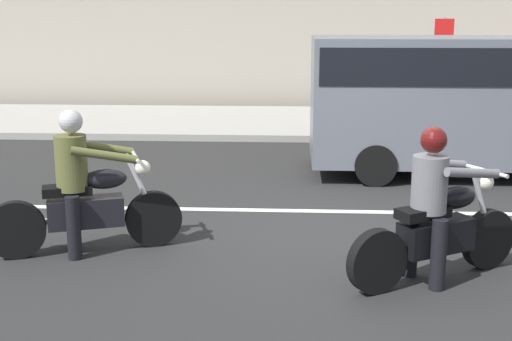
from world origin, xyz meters
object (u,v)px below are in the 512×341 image
object	(u,v)px
pedestrian_bystander	(393,77)
parked_van_slate_gray	(470,95)
motorcycle_with_rider_olive	(83,195)
street_sign_post	(442,57)
motorcycle_with_rider_gray	(436,218)

from	to	relation	value
pedestrian_bystander	parked_van_slate_gray	bearing A→B (deg)	-82.36
motorcycle_with_rider_olive	street_sign_post	size ratio (longest dim) A/B	0.87
motorcycle_with_rider_gray	pedestrian_bystander	xyz separation A→B (m)	(0.82, 9.09, 0.51)
street_sign_post	motorcycle_with_rider_gray	bearing A→B (deg)	-101.70
parked_van_slate_gray	pedestrian_bystander	distance (m)	4.48
motorcycle_with_rider_olive	parked_van_slate_gray	distance (m)	6.50
parked_van_slate_gray	pedestrian_bystander	size ratio (longest dim) A/B	2.91
pedestrian_bystander	motorcycle_with_rider_olive	bearing A→B (deg)	-117.82
motorcycle_with_rider_gray	pedestrian_bystander	world-z (taller)	pedestrian_bystander
motorcycle_with_rider_olive	parked_van_slate_gray	world-z (taller)	parked_van_slate_gray
motorcycle_with_rider_gray	street_sign_post	size ratio (longest dim) A/B	0.78
motorcycle_with_rider_gray	pedestrian_bystander	bearing A→B (deg)	84.87
motorcycle_with_rider_olive	street_sign_post	bearing A→B (deg)	58.52
motorcycle_with_rider_gray	motorcycle_with_rider_olive	xyz separation A→B (m)	(-3.65, 0.62, 0.01)
motorcycle_with_rider_gray	motorcycle_with_rider_olive	distance (m)	3.70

